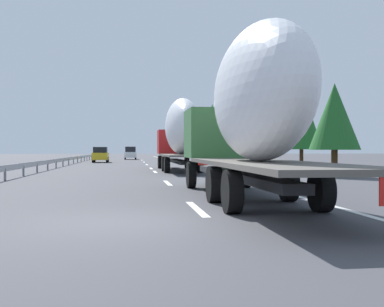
% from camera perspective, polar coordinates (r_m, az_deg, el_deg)
% --- Properties ---
extents(ground_plane, '(260.00, 260.00, 0.00)m').
position_cam_1_polar(ground_plane, '(50.06, -7.54, -1.28)').
color(ground_plane, '#424247').
extents(lane_stripe_0, '(3.20, 0.20, 0.01)m').
position_cam_1_polar(lane_stripe_0, '(12.25, 0.57, -6.61)').
color(lane_stripe_0, white).
rests_on(lane_stripe_0, ground_plane).
extents(lane_stripe_1, '(3.20, 0.20, 0.01)m').
position_cam_1_polar(lane_stripe_1, '(21.69, -2.94, -3.53)').
color(lane_stripe_1, white).
rests_on(lane_stripe_1, ground_plane).
extents(lane_stripe_2, '(3.20, 0.20, 0.01)m').
position_cam_1_polar(lane_stripe_2, '(32.64, -4.45, -2.20)').
color(lane_stripe_2, white).
rests_on(lane_stripe_2, ground_plane).
extents(lane_stripe_3, '(3.20, 0.20, 0.01)m').
position_cam_1_polar(lane_stripe_3, '(38.62, -4.91, -1.79)').
color(lane_stripe_3, white).
rests_on(lane_stripe_3, ground_plane).
extents(lane_stripe_4, '(3.20, 0.20, 0.01)m').
position_cam_1_polar(lane_stripe_4, '(48.43, -5.42, -1.33)').
color(lane_stripe_4, white).
rests_on(lane_stripe_4, ground_plane).
extents(lane_stripe_5, '(3.20, 0.20, 0.01)m').
position_cam_1_polar(lane_stripe_5, '(58.50, -5.76, -1.03)').
color(lane_stripe_5, white).
rests_on(lane_stripe_5, ground_plane).
extents(lane_stripe_6, '(3.20, 0.20, 0.01)m').
position_cam_1_polar(lane_stripe_6, '(69.23, -6.02, -0.80)').
color(lane_stripe_6, white).
rests_on(lane_stripe_6, ground_plane).
extents(edge_line_right, '(110.00, 0.20, 0.01)m').
position_cam_1_polar(edge_line_right, '(55.32, -1.83, -1.11)').
color(edge_line_right, white).
rests_on(edge_line_right, ground_plane).
extents(truck_lead, '(13.94, 2.55, 4.97)m').
position_cam_1_polar(truck_lead, '(33.38, -1.42, 2.59)').
color(truck_lead, '#B21919').
rests_on(truck_lead, ground_plane).
extents(truck_trailing, '(14.28, 2.55, 4.88)m').
position_cam_1_polar(truck_trailing, '(14.15, 6.91, 5.20)').
color(truck_trailing, '#387038').
rests_on(truck_trailing, ground_plane).
extents(car_white_van, '(4.09, 1.82, 1.99)m').
position_cam_1_polar(car_white_van, '(75.03, -7.37, 0.04)').
color(car_white_van, white).
rests_on(car_white_van, ground_plane).
extents(car_yellow_coupe, '(4.11, 1.83, 1.84)m').
position_cam_1_polar(car_yellow_coupe, '(57.84, -10.88, -0.13)').
color(car_yellow_coupe, gold).
rests_on(car_yellow_coupe, ground_plane).
extents(road_sign, '(0.10, 0.90, 2.94)m').
position_cam_1_polar(road_sign, '(55.71, -0.63, 1.00)').
color(road_sign, gray).
rests_on(road_sign, ground_plane).
extents(tree_0, '(2.81, 2.81, 5.89)m').
position_cam_1_polar(tree_0, '(33.33, 12.96, 4.22)').
color(tree_0, '#472D19').
rests_on(tree_0, ground_plane).
extents(tree_1, '(3.86, 3.86, 6.03)m').
position_cam_1_polar(tree_1, '(79.27, 1.07, 2.13)').
color(tree_1, '#472D19').
rests_on(tree_1, ground_plane).
extents(tree_2, '(2.86, 2.86, 5.25)m').
position_cam_1_polar(tree_2, '(27.93, 16.68, 4.24)').
color(tree_2, '#472D19').
rests_on(tree_2, ground_plane).
extents(tree_3, '(2.57, 2.57, 6.90)m').
position_cam_1_polar(tree_3, '(56.04, 2.43, 3.40)').
color(tree_3, '#472D19').
rests_on(tree_3, ground_plane).
extents(tree_4, '(3.73, 3.73, 5.14)m').
position_cam_1_polar(tree_4, '(68.53, 2.52, 1.87)').
color(tree_4, '#472D19').
rests_on(tree_4, ground_plane).
extents(guardrail_median, '(94.00, 0.10, 0.76)m').
position_cam_1_polar(guardrail_median, '(53.40, -13.99, -0.56)').
color(guardrail_median, '#9EA0A5').
rests_on(guardrail_median, ground_plane).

